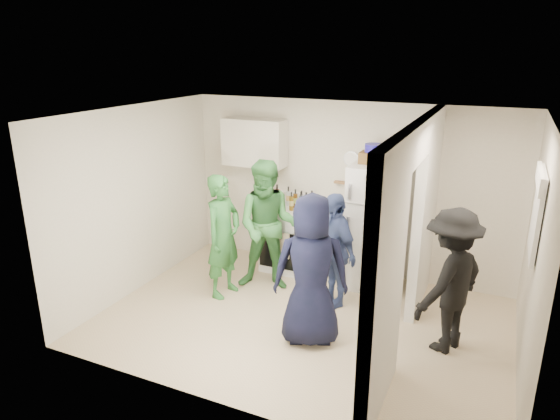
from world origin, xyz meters
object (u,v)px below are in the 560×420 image
object	(u,v)px
yellow_cup_stack_top	(395,158)
person_navy	(311,271)
blue_bowl	(374,148)
person_nook	(450,281)
fridge	(376,227)
person_denim	(334,250)
person_green_left	(223,236)
wicker_basket	(373,158)
person_green_center	(269,226)
stove	(290,239)

from	to	relation	value
yellow_cup_stack_top	person_navy	xyz separation A→B (m)	(-0.51, -1.58, -0.99)
blue_bowl	person_nook	distance (m)	2.07
fridge	person_denim	xyz separation A→B (m)	(-0.34, -0.74, -0.11)
fridge	person_denim	world-z (taller)	fridge
person_green_left	person_nook	distance (m)	2.87
wicker_basket	person_green_left	bearing A→B (deg)	-145.53
fridge	person_green_center	xyz separation A→B (m)	(-1.30, -0.66, 0.04)
yellow_cup_stack_top	person_denim	size ratio (longest dim) A/B	0.17
wicker_basket	person_green_center	bearing A→B (deg)	-149.24
wicker_basket	person_denim	bearing A→B (deg)	-107.10
wicker_basket	blue_bowl	bearing A→B (deg)	0.00
blue_bowl	person_nook	world-z (taller)	blue_bowl
person_green_left	person_denim	bearing A→B (deg)	-68.98
person_green_left	person_nook	world-z (taller)	person_green_left
wicker_basket	person_green_left	size ratio (longest dim) A/B	0.21
stove	yellow_cup_stack_top	bearing A→B (deg)	-4.96
person_navy	yellow_cup_stack_top	bearing A→B (deg)	-130.45
blue_bowl	yellow_cup_stack_top	bearing A→B (deg)	-25.11
wicker_basket	person_green_center	size ratio (longest dim) A/B	0.19
stove	wicker_basket	bearing A→B (deg)	0.97
person_green_left	person_green_center	bearing A→B (deg)	-39.82
blue_bowl	person_green_left	distance (m)	2.29
yellow_cup_stack_top	blue_bowl	bearing A→B (deg)	154.89
stove	person_navy	bearing A→B (deg)	-60.15
yellow_cup_stack_top	person_green_left	bearing A→B (deg)	-153.45
person_green_left	person_denim	distance (m)	1.46
person_green_center	person_denim	bearing A→B (deg)	-22.59
person_navy	blue_bowl	bearing A→B (deg)	-118.85
wicker_basket	blue_bowl	xyz separation A→B (m)	(0.00, 0.00, 0.13)
yellow_cup_stack_top	person_navy	size ratio (longest dim) A/B	0.14
person_green_center	stove	bearing A→B (deg)	70.30
blue_bowl	person_green_center	distance (m)	1.74
stove	person_green_center	world-z (taller)	person_green_center
stove	yellow_cup_stack_top	distance (m)	2.04
fridge	person_nook	world-z (taller)	fridge
stove	person_green_left	world-z (taller)	person_green_left
wicker_basket	person_navy	world-z (taller)	wicker_basket
wicker_basket	person_denim	world-z (taller)	wicker_basket
yellow_cup_stack_top	person_nook	world-z (taller)	yellow_cup_stack_top
yellow_cup_stack_top	person_navy	bearing A→B (deg)	-108.01
stove	person_navy	world-z (taller)	person_navy
blue_bowl	person_green_center	world-z (taller)	blue_bowl
person_green_center	person_nook	world-z (taller)	person_green_center
person_green_center	person_navy	bearing A→B (deg)	-63.18
person_green_center	person_denim	distance (m)	0.97
stove	yellow_cup_stack_top	size ratio (longest dim) A/B	3.77
fridge	person_navy	bearing A→B (deg)	-99.94
person_green_center	person_nook	size ratio (longest dim) A/B	1.11
wicker_basket	blue_bowl	size ratio (longest dim) A/B	1.46
person_green_left	stove	bearing A→B (deg)	-15.86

